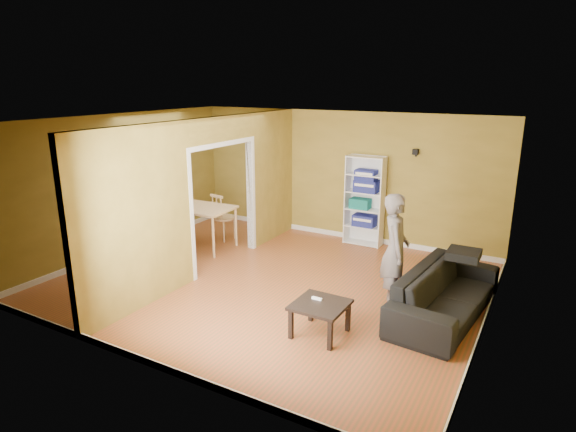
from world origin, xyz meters
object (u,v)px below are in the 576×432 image
object	(u,v)px
sofa	(446,286)
chair_left	(170,219)
chair_far	(224,216)
dining_table	(199,211)
coffee_table	(320,308)
person	(396,241)
bookshelf	(365,200)
chair_near	(183,232)

from	to	relation	value
sofa	chair_left	bearing A→B (deg)	89.47
chair_left	chair_far	size ratio (longest dim) A/B	0.91
dining_table	chair_left	bearing A→B (deg)	175.99
coffee_table	chair_far	xyz separation A→B (m)	(-3.43, 2.54, 0.12)
dining_table	chair_far	bearing A→B (deg)	78.92
person	bookshelf	bearing A→B (deg)	8.25
person	chair_near	distance (m)	4.07
chair_left	chair_far	bearing A→B (deg)	99.13
bookshelf	chair_far	world-z (taller)	bookshelf
coffee_table	chair_left	distance (m)	4.79
chair_left	coffee_table	bearing A→B (deg)	43.69
sofa	dining_table	bearing A→B (deg)	89.04
chair_left	chair_near	xyz separation A→B (m)	(0.86, -0.59, 0.00)
bookshelf	chair_near	xyz separation A→B (m)	(-2.69, -2.33, -0.44)
bookshelf	chair_left	xyz separation A→B (m)	(-3.55, -1.75, -0.44)
bookshelf	chair_left	distance (m)	3.98
sofa	chair_far	size ratio (longest dim) A/B	2.38
bookshelf	chair_far	size ratio (longest dim) A/B	1.82
chair_near	coffee_table	bearing A→B (deg)	-24.36
person	sofa	bearing A→B (deg)	-112.45
person	chair_far	distance (m)	4.16
dining_table	sofa	bearing A→B (deg)	-6.98
person	chair_left	size ratio (longest dim) A/B	2.19
chair_left	bookshelf	bearing A→B (deg)	94.27
person	chair_left	xyz separation A→B (m)	(-4.90, 0.63, -0.53)
sofa	chair_near	distance (m)	4.79
person	chair_left	world-z (taller)	person
coffee_table	chair_near	size ratio (longest dim) A/B	0.73
dining_table	chair_left	distance (m)	0.87
coffee_table	chair_far	bearing A→B (deg)	143.43
bookshelf	coffee_table	xyz separation A→B (m)	(0.82, -3.72, -0.52)
sofa	coffee_table	world-z (taller)	sofa
chair_left	chair_far	world-z (taller)	chair_far
bookshelf	chair_left	bearing A→B (deg)	-153.76
person	dining_table	bearing A→B (deg)	60.71
person	chair_near	bearing A→B (deg)	68.07
bookshelf	chair_far	xyz separation A→B (m)	(-2.61, -1.18, -0.40)
dining_table	chair_near	distance (m)	0.60
coffee_table	chair_near	world-z (taller)	chair_near
bookshelf	sofa	bearing A→B (deg)	-48.83
bookshelf	chair_near	distance (m)	3.59
bookshelf	chair_far	distance (m)	2.89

